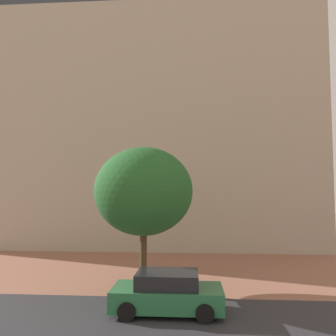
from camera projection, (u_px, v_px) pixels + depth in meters
The scene contains 5 objects.
ground_plane at pixel (178, 311), 12.51m from camera, with size 120.00×120.00×0.00m, color #93604C.
street_asphalt_strip at pixel (176, 327), 11.01m from camera, with size 120.00×6.20×0.00m, color #2D2D33.
landmark_building at pixel (150, 118), 31.62m from camera, with size 28.51×13.00×39.60m.
car_green at pixel (167, 293), 12.44m from camera, with size 4.06×2.11×1.47m.
tree_curb_far at pixel (144, 191), 15.70m from camera, with size 4.58×4.58×6.53m.
Camera 1 is at (0.55, -2.85, 4.43)m, focal length 35.98 mm.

